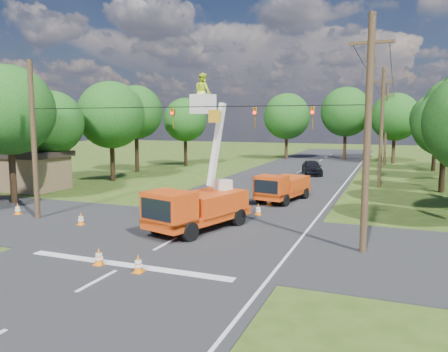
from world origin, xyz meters
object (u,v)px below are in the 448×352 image
at_px(distant_car, 312,167).
at_px(tree_left_e, 136,112).
at_px(bucket_truck, 198,198).
at_px(pole_right_mid, 382,127).
at_px(traffic_cone_4, 81,219).
at_px(traffic_cone_0, 99,257).
at_px(pole_left, 34,141).
at_px(tree_right_c, 445,125).
at_px(tree_left_c, 51,123).
at_px(traffic_cone_2, 258,209).
at_px(tree_far_b, 346,112).
at_px(shed, 30,170).
at_px(tree_left_f, 185,120).
at_px(tree_right_e, 436,119).
at_px(tree_far_c, 395,117).
at_px(traffic_cone_1, 138,264).
at_px(tree_far_a, 287,116).
at_px(pole_right_far, 386,125).
at_px(pole_right_near, 368,134).
at_px(traffic_cone_5, 18,209).
at_px(traffic_cone_6, 307,188).
at_px(ground_worker, 151,212).
at_px(traffic_cone_3, 269,200).
at_px(second_truck, 282,187).
at_px(tree_left_b, 9,110).
at_px(tree_left_d, 111,115).

height_order(distant_car, tree_left_e, tree_left_e).
relative_size(bucket_truck, pole_right_mid, 0.80).
bearing_deg(traffic_cone_4, traffic_cone_0, -45.28).
distance_m(pole_left, tree_right_c, 29.61).
bearing_deg(tree_left_e, pole_right_mid, -4.52).
bearing_deg(tree_left_c, traffic_cone_2, -10.75).
bearing_deg(tree_far_b, distant_car, -93.98).
xyz_separation_m(traffic_cone_0, shed, (-16.97, 13.52, 1.26)).
relative_size(traffic_cone_4, shed, 0.13).
relative_size(tree_left_f, tree_right_e, 0.97).
distance_m(pole_right_mid, tree_right_e, 15.92).
bearing_deg(tree_far_c, distant_car, -116.28).
distance_m(traffic_cone_1, tree_far_c, 48.81).
bearing_deg(tree_left_e, tree_far_a, 60.67).
height_order(pole_right_far, tree_far_b, tree_far_b).
bearing_deg(tree_far_c, pole_right_near, -91.36).
bearing_deg(traffic_cone_0, pole_right_mid, 69.52).
relative_size(traffic_cone_5, tree_right_e, 0.08).
height_order(traffic_cone_6, tree_right_e, tree_right_e).
bearing_deg(traffic_cone_2, tree_far_b, 88.77).
bearing_deg(bucket_truck, tree_left_c, 170.85).
bearing_deg(ground_worker, tree_right_e, 26.87).
height_order(tree_far_a, tree_far_b, tree_far_b).
bearing_deg(tree_right_c, pole_left, -140.07).
bearing_deg(bucket_truck, shed, 175.39).
bearing_deg(tree_far_a, tree_far_b, 14.04).
bearing_deg(distant_car, tree_left_e, 175.36).
distance_m(traffic_cone_3, tree_far_c, 34.76).
height_order(pole_right_mid, tree_left_e, pole_right_mid).
relative_size(traffic_cone_1, pole_right_near, 0.07).
bearing_deg(distant_car, tree_far_a, 94.30).
bearing_deg(shed, tree_far_c, 51.03).
bearing_deg(traffic_cone_3, traffic_cone_0, -102.02).
relative_size(traffic_cone_1, pole_right_mid, 0.07).
xyz_separation_m(traffic_cone_2, traffic_cone_6, (1.22, 9.22, 0.00)).
relative_size(second_truck, pole_right_near, 0.56).
bearing_deg(traffic_cone_4, tree_left_e, 115.55).
xyz_separation_m(traffic_cone_2, tree_left_c, (-18.65, 3.54, 5.08)).
bearing_deg(pole_right_far, tree_far_b, 137.73).
bearing_deg(pole_right_near, traffic_cone_0, -149.92).
distance_m(traffic_cone_4, tree_far_b, 46.76).
bearing_deg(traffic_cone_0, traffic_cone_2, 73.84).
distance_m(pole_right_near, tree_left_f, 37.99).
bearing_deg(tree_left_b, traffic_cone_0, -32.32).
xyz_separation_m(ground_worker, tree_far_b, (5.44, 44.21, 6.01)).
bearing_deg(traffic_cone_2, tree_left_c, 169.25).
xyz_separation_m(distant_car, tree_left_c, (-18.19, -17.19, 4.66)).
xyz_separation_m(pole_right_far, tree_left_e, (-25.30, -18.00, 1.38)).
distance_m(traffic_cone_4, tree_left_f, 32.09).
height_order(traffic_cone_1, tree_left_d, tree_left_d).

